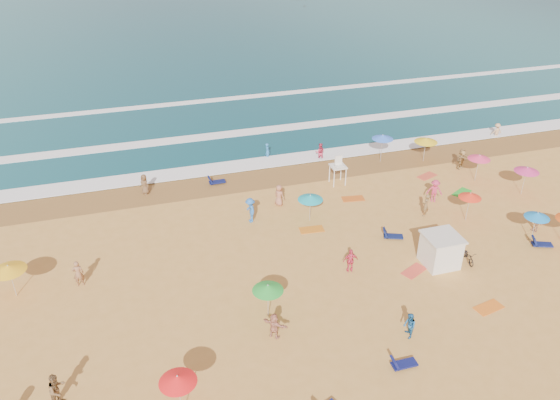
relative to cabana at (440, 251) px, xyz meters
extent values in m
plane|color=gold|center=(-5.92, 2.22, -1.00)|extent=(220.00, 220.00, 0.00)
cube|color=#0C4756|center=(-5.92, 86.22, -1.00)|extent=(220.00, 140.00, 0.18)
plane|color=olive|center=(-5.92, 14.72, -0.99)|extent=(220.00, 220.00, 0.00)
cube|color=white|center=(-5.92, 17.22, -0.90)|extent=(200.00, 2.20, 0.05)
cube|color=white|center=(-5.92, 24.22, -0.90)|extent=(200.00, 1.60, 0.05)
cube|color=white|center=(-5.92, 34.22, -0.90)|extent=(200.00, 1.20, 0.05)
cube|color=silver|center=(0.00, 0.00, 0.00)|extent=(2.00, 2.00, 2.00)
cube|color=silver|center=(0.00, 0.00, 1.06)|extent=(2.20, 2.20, 0.12)
imported|color=black|center=(1.90, -0.30, -0.57)|extent=(0.79, 1.70, 0.86)
cone|color=#FF1A1B|center=(-17.26, -6.84, 1.32)|extent=(1.70, 1.70, 0.35)
cone|color=#3671F6|center=(3.02, 14.72, 1.32)|extent=(1.83, 1.83, 0.35)
cone|color=yellow|center=(6.65, 13.70, 1.00)|extent=(1.98, 1.98, 0.35)
cone|color=green|center=(-11.72, -1.55, 0.97)|extent=(1.73, 1.73, 0.35)
cone|color=yellow|center=(-25.48, 4.35, 1.01)|extent=(1.97, 1.97, 0.35)
cone|color=#FE386C|center=(8.86, 9.22, 1.13)|extent=(1.78, 1.78, 0.35)
cone|color=#E2327C|center=(11.01, 6.20, 1.16)|extent=(1.86, 1.86, 0.35)
cone|color=#FF361A|center=(4.66, 4.10, 1.05)|extent=(1.60, 1.60, 0.35)
cone|color=#16A6B6|center=(-6.15, 7.28, 0.91)|extent=(1.79, 1.79, 0.35)
cone|color=#1983D7|center=(7.32, 0.44, 1.10)|extent=(1.63, 1.63, 0.35)
cube|color=#0F1A4C|center=(-1.43, 3.45, -0.83)|extent=(1.42, 1.01, 0.34)
cube|color=#101553|center=(-6.19, -7.13, -0.83)|extent=(1.30, 0.57, 0.34)
cube|color=#101B53|center=(7.66, -0.28, -0.83)|extent=(1.41, 1.00, 0.34)
cube|color=#0E154A|center=(-11.47, 14.72, -0.83)|extent=(1.31, 0.59, 0.34)
cube|color=orange|center=(-6.43, 6.07, -0.98)|extent=(1.77, 1.01, 0.03)
cube|color=#DE4734|center=(-1.86, -0.25, -0.98)|extent=(1.90, 1.52, 0.03)
cube|color=#CD5A19|center=(-1.90, 9.28, -0.98)|extent=(1.81, 1.10, 0.03)
cube|color=green|center=(6.69, 7.70, -0.98)|extent=(1.90, 1.57, 0.03)
cube|color=orange|center=(0.56, -4.55, -0.98)|extent=(1.83, 1.17, 0.03)
cube|color=#DB4F33|center=(5.51, 11.02, -0.98)|extent=(1.90, 1.43, 0.03)
imported|color=brown|center=(-17.17, 14.74, -0.18)|extent=(0.90, 0.95, 1.64)
imported|color=tan|center=(8.46, 1.48, -0.22)|extent=(0.39, 0.91, 1.55)
imported|color=#E13856|center=(-5.72, 0.90, -0.19)|extent=(0.99, 0.50, 1.63)
imported|color=#22649E|center=(-4.99, -5.29, -0.24)|extent=(0.70, 0.83, 1.52)
imported|color=#CC3356|center=(-1.88, 16.76, -0.39)|extent=(0.99, 0.87, 1.71)
imported|color=#246DAC|center=(-6.24, 18.37, -0.46)|extent=(0.46, 0.63, 1.59)
imported|color=#A07D4A|center=(8.93, 11.51, -0.10)|extent=(1.74, 1.16, 1.80)
imported|color=brown|center=(-22.59, -4.61, -0.07)|extent=(1.13, 1.14, 1.86)
imported|color=brown|center=(2.13, 5.52, -0.14)|extent=(0.75, 0.72, 1.73)
imported|color=blue|center=(-10.27, 8.37, -0.06)|extent=(0.77, 1.25, 1.88)
imported|color=tan|center=(-11.85, -3.25, -0.23)|extent=(1.34, 1.31, 1.54)
imported|color=tan|center=(16.06, 16.50, -0.45)|extent=(1.04, 0.61, 1.60)
imported|color=#966645|center=(-21.87, 4.31, -0.13)|extent=(0.65, 0.44, 1.74)
imported|color=#C33054|center=(3.81, 7.18, -0.09)|extent=(1.36, 1.12, 1.82)
imported|color=#B26D52|center=(-7.64, 10.03, -0.16)|extent=(0.90, 0.98, 1.67)
camera|label=1|loc=(-17.75, -24.08, 19.92)|focal=35.00mm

